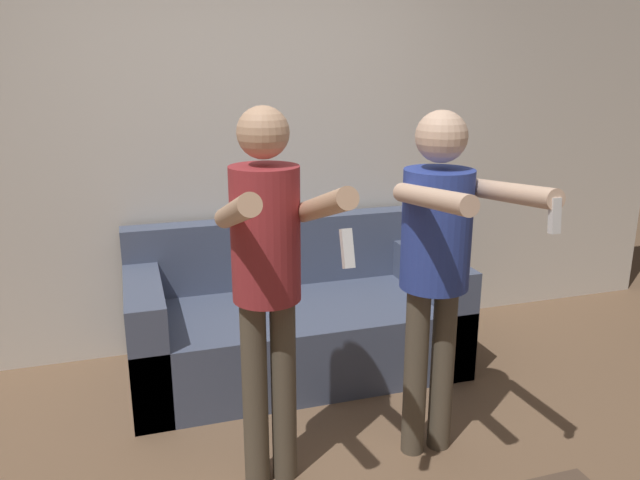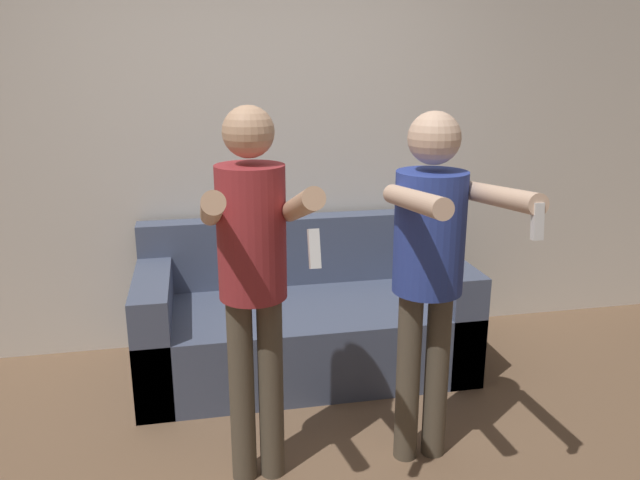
% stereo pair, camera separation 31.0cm
% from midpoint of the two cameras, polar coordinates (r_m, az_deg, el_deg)
% --- Properties ---
extents(wall_back, '(6.40, 0.06, 2.70)m').
position_cam_midpoint_polar(wall_back, '(3.97, -9.94, 9.17)').
color(wall_back, silver).
rests_on(wall_back, ground_plane).
extents(couch, '(1.92, 0.92, 0.86)m').
position_cam_midpoint_polar(couch, '(3.81, -4.77, -7.50)').
color(couch, '#4C5670').
rests_on(couch, ground_plane).
extents(person_standing_left, '(0.40, 0.70, 1.65)m').
position_cam_midpoint_polar(person_standing_left, '(2.53, -8.32, -2.39)').
color(person_standing_left, brown).
rests_on(person_standing_left, ground_plane).
extents(person_standing_right, '(0.43, 0.72, 1.61)m').
position_cam_midpoint_polar(person_standing_right, '(2.75, 7.59, -0.97)').
color(person_standing_right, brown).
rests_on(person_standing_right, ground_plane).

